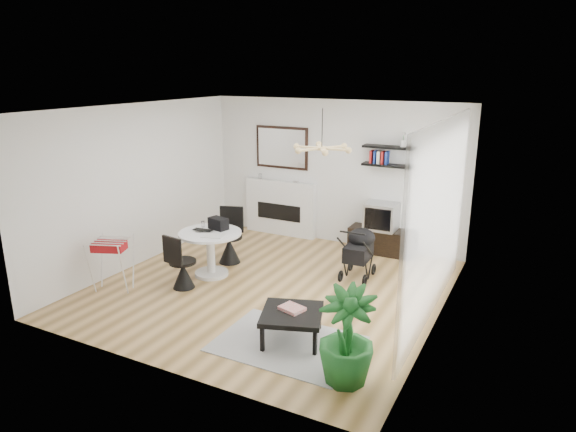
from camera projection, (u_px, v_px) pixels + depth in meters
The scene contains 25 objects.
floor at pixel (270, 287), 7.87m from camera, with size 5.00×5.00×0.00m, color olive.
ceiling at pixel (268, 108), 7.13m from camera, with size 5.00×5.00×0.00m, color white.
wall_back at pixel (334, 173), 9.63m from camera, with size 5.00×5.00×0.00m, color white.
wall_left at pixel (139, 185), 8.60m from camera, with size 5.00×5.00×0.00m, color white.
wall_right at pixel (443, 225), 6.40m from camera, with size 5.00×5.00×0.00m, color white.
sheer_curtain at pixel (438, 220), 6.61m from camera, with size 0.04×3.60×2.60m, color white.
fireplace at pixel (281, 201), 10.24m from camera, with size 1.50×0.17×2.16m.
shelf_lower at pixel (388, 165), 8.99m from camera, with size 0.90×0.25×0.04m, color black.
shelf_upper at pixel (389, 147), 8.90m from camera, with size 0.90×0.25×0.04m, color black.
pendant_lamp at pixel (322, 148), 7.23m from camera, with size 0.90×0.90×0.10m, color tan, non-canonical shape.
tv_console at pixel (382, 241), 9.29m from camera, with size 1.19×0.42×0.45m, color black.
crt_tv at pixel (381, 216), 9.17m from camera, with size 0.56×0.49×0.49m.
dining_table at pixel (211, 247), 8.21m from camera, with size 1.00×1.00×0.73m.
laptop at pixel (201, 231), 8.14m from camera, with size 0.33×0.21×0.03m, color black.
black_bag at pixel (218, 223), 8.27m from camera, with size 0.31×0.19×0.19m, color black.
newspaper at pixel (213, 235), 7.96m from camera, with size 0.32×0.27×0.01m, color white.
drinking_glass at pixel (203, 224), 8.39m from camera, with size 0.06×0.06×0.10m, color white.
chair_far at pixel (230, 245), 8.83m from camera, with size 0.49×0.50×0.95m.
chair_near at pixel (182, 271), 7.78m from camera, with size 0.42×0.44×0.86m.
drying_rack at pixel (112, 264), 7.67m from camera, with size 0.68×0.66×0.80m.
stroller at pixel (359, 254), 8.18m from camera, with size 0.47×0.74×0.88m.
rug at pixel (287, 344), 6.25m from camera, with size 1.70×1.23×0.01m, color #A3A3A3.
coffee_table at pixel (292, 315), 6.25m from camera, with size 0.93×0.93×0.37m.
magazines at pixel (292, 308), 6.28m from camera, with size 0.29×0.22×0.04m, color #CD3B33.
potted_plant at pixel (346, 336), 5.36m from camera, with size 0.60×0.60×1.08m, color #1C6223.
Camera 1 is at (3.58, -6.32, 3.23)m, focal length 32.00 mm.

